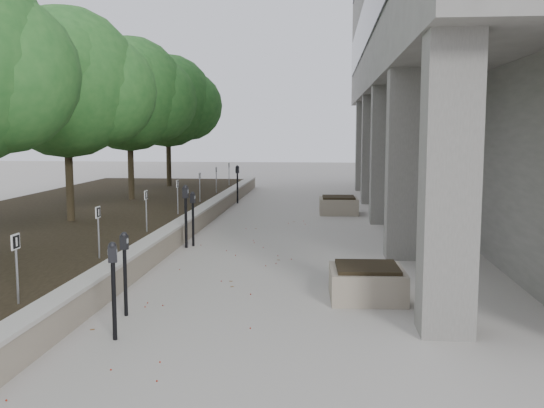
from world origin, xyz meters
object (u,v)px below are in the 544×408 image
at_px(parking_meter_1, 125,274).
at_px(planter_back, 339,205).
at_px(parking_meter_2, 114,291).
at_px(crabapple_tree_5, 168,120).
at_px(planter_front, 367,282).
at_px(parking_meter_5, 237,184).
at_px(crabapple_tree_4, 130,118).
at_px(parking_meter_4, 193,219).
at_px(parking_meter_3, 186,216).
at_px(crabapple_tree_3, 67,115).

bearing_deg(parking_meter_1, planter_back, 83.08).
bearing_deg(parking_meter_2, planter_back, 61.88).
distance_m(crabapple_tree_5, planter_front, 17.24).
relative_size(crabapple_tree_5, planter_front, 4.57).
distance_m(crabapple_tree_5, parking_meter_5, 4.76).
bearing_deg(crabapple_tree_4, parking_meter_4, -60.49).
height_order(parking_meter_1, planter_front, parking_meter_1).
distance_m(parking_meter_5, planter_front, 13.48).
distance_m(parking_meter_3, planter_back, 7.21).
bearing_deg(parking_meter_5, parking_meter_1, -79.20).
xyz_separation_m(parking_meter_1, parking_meter_4, (-0.20, 5.54, 0.02)).
bearing_deg(parking_meter_5, parking_meter_4, -79.49).
relative_size(crabapple_tree_3, parking_meter_2, 4.16).
height_order(parking_meter_5, planter_back, parking_meter_5).
xyz_separation_m(crabapple_tree_3, planter_back, (6.96, 4.91, -2.83)).
relative_size(parking_meter_3, planter_back, 1.19).
height_order(parking_meter_4, planter_back, parking_meter_4).
height_order(planter_front, planter_back, planter_back).
distance_m(parking_meter_2, planter_front, 4.14).
relative_size(planter_front, planter_back, 0.96).
bearing_deg(parking_meter_4, planter_back, 68.00).
bearing_deg(crabapple_tree_3, crabapple_tree_4, 90.00).
distance_m(parking_meter_1, parking_meter_2, 1.07).
relative_size(parking_meter_3, parking_meter_4, 1.13).
xyz_separation_m(crabapple_tree_3, parking_meter_5, (3.25, 7.49, -2.41)).
bearing_deg(parking_meter_4, parking_meter_3, -111.12).
bearing_deg(parking_meter_1, parking_meter_5, 100.73).
height_order(parking_meter_4, parking_meter_5, parking_meter_5).
distance_m(crabapple_tree_5, parking_meter_4, 11.88).
height_order(parking_meter_3, planter_back, parking_meter_3).
relative_size(crabapple_tree_3, planter_front, 4.57).
bearing_deg(parking_meter_2, parking_meter_1, 86.49).
relative_size(parking_meter_2, planter_front, 1.10).
relative_size(parking_meter_2, parking_meter_4, 1.01).
relative_size(crabapple_tree_4, parking_meter_1, 4.32).
bearing_deg(crabapple_tree_4, parking_meter_1, -72.58).
relative_size(crabapple_tree_4, parking_meter_5, 3.81).
xyz_separation_m(crabapple_tree_3, parking_meter_1, (3.65, -6.63, -2.49)).
xyz_separation_m(crabapple_tree_4, parking_meter_2, (3.85, -12.68, -2.47)).
bearing_deg(crabapple_tree_5, parking_meter_4, -72.73).
xyz_separation_m(parking_meter_2, parking_meter_5, (-0.60, 15.17, 0.06)).
relative_size(parking_meter_2, parking_meter_5, 0.92).
bearing_deg(planter_front, parking_meter_4, 131.68).
bearing_deg(parking_meter_5, crabapple_tree_4, -133.38).
xyz_separation_m(planter_front, planter_back, (-0.29, 10.28, 0.01)).
bearing_deg(parking_meter_5, parking_meter_3, -80.31).
distance_m(crabapple_tree_4, planter_back, 7.52).
height_order(crabapple_tree_3, crabapple_tree_5, same).
bearing_deg(planter_back, crabapple_tree_3, -144.82).
distance_m(parking_meter_2, parking_meter_3, 6.39).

